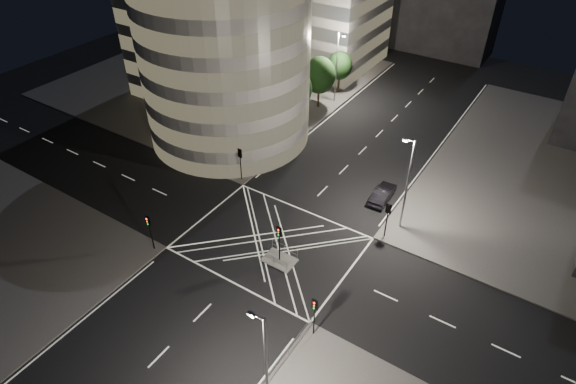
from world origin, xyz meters
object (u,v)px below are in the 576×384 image
Objects in this scene: street_lamp_left_near at (262,117)px; street_lamp_left_far at (337,65)px; traffic_signal_fr at (388,214)px; traffic_signal_nl at (149,227)px; street_lamp_right_far at (407,183)px; traffic_signal_nr at (315,310)px; central_island at (280,260)px; sedan at (383,194)px; traffic_signal_fl at (240,158)px; traffic_signal_island at (279,237)px; street_lamp_right_near at (266,366)px.

street_lamp_left_near is 1.00× the size of street_lamp_left_far.
traffic_signal_nl is at bearing -142.31° from traffic_signal_fr.
street_lamp_right_far is at bearing 40.91° from traffic_signal_nl.
street_lamp_left_far reaches higher than traffic_signal_nr.
sedan is (4.14, 13.73, 0.69)m from central_island.
traffic_signal_nl is 24.27m from street_lamp_right_far.
traffic_signal_fr is at bearing 37.69° from traffic_signal_nl.
central_island is at bearing 142.07° from traffic_signal_nr.
traffic_signal_fl is at bearing 180.00° from traffic_signal_fr.
traffic_signal_nl is 18.99m from street_lamp_left_near.
central_island is 0.75× the size of traffic_signal_island.
traffic_signal_fr is 0.40× the size of street_lamp_left_far.
street_lamp_left_near reaches higher than traffic_signal_nl.
traffic_signal_nl is at bearing -88.06° from street_lamp_left_near.
traffic_signal_fl is (-10.80, 8.30, 2.84)m from central_island.
traffic_signal_nl is (-10.80, -5.30, 2.84)m from central_island.
street_lamp_right_near reaches higher than traffic_signal_fl.
street_lamp_left_far reaches higher than central_island.
street_lamp_right_far is (18.24, 15.80, 2.63)m from traffic_signal_nl.
street_lamp_right_near is at bearing -66.79° from street_lamp_left_far.
traffic_signal_fl is 22.24m from traffic_signal_nr.
sedan is at bearing 97.16° from street_lamp_right_near.
traffic_signal_fr is 13.60m from traffic_signal_nr.
central_island is at bearing -37.54° from traffic_signal_fl.
traffic_signal_nl is 0.40× the size of street_lamp_left_near.
street_lamp_right_far is at bearing 90.00° from street_lamp_right_near.
traffic_signal_fr is (17.60, 13.60, 0.00)m from traffic_signal_nl.
central_island is at bearing 70.19° from sedan.
traffic_signal_fr reaches higher than central_island.
traffic_signal_island is at bearing 26.14° from traffic_signal_nl.
central_island is 0.75× the size of traffic_signal_nl.
street_lamp_left_far is 28.23m from street_lamp_right_far.
traffic_signal_nr is at bearing 95.04° from street_lamp_right_near.
traffic_signal_nr is 7.69m from street_lamp_right_near.
traffic_signal_fl is at bearing 142.31° from traffic_signal_nr.
central_island is at bearing -125.30° from street_lamp_right_far.
street_lamp_right_near reaches higher than traffic_signal_nr.
street_lamp_right_far is at bearing 54.70° from central_island.
traffic_signal_nl is (0.00, -13.60, 0.00)m from traffic_signal_fl.
traffic_signal_nl is 19.78m from street_lamp_right_near.
traffic_signal_nl is 24.29m from sedan.
street_lamp_left_near is (-0.64, 18.80, 2.63)m from traffic_signal_nl.
central_island is 2.84m from traffic_signal_island.
street_lamp_right_near is (0.64, -7.20, 2.63)m from traffic_signal_nr.
street_lamp_right_far is at bearing 73.89° from traffic_signal_fr.
street_lamp_left_far is at bearing 109.95° from traffic_signal_island.
traffic_signal_nl is 0.40× the size of street_lamp_left_far.
street_lamp_left_far is at bearing 90.99° from traffic_signal_nl.
street_lamp_left_far and street_lamp_right_near have the same top height.
street_lamp_left_near is 19.11m from street_lamp_right_far.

